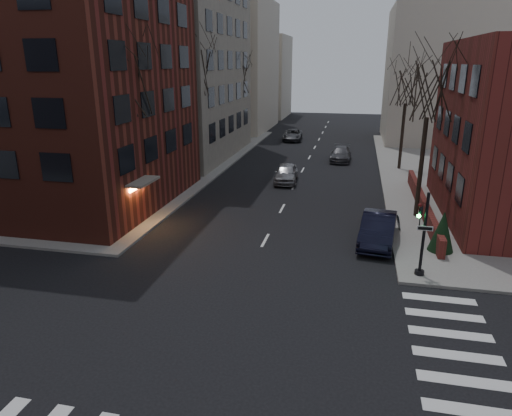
% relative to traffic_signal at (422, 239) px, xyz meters
% --- Properties ---
extents(ground, '(160.00, 160.00, 0.00)m').
position_rel_traffic_signal_xyz_m(ground, '(-7.94, -8.99, -1.91)').
color(ground, black).
rests_on(ground, ground).
extents(sidewalk_far_left, '(44.00, 44.00, 0.15)m').
position_rel_traffic_signal_xyz_m(sidewalk_far_left, '(-36.94, 21.01, -1.83)').
color(sidewalk_far_left, gray).
rests_on(sidewalk_far_left, ground).
extents(building_left_brick, '(15.00, 15.00, 18.00)m').
position_rel_traffic_signal_xyz_m(building_left_brick, '(-23.44, 7.51, 7.09)').
color(building_left_brick, maroon).
rests_on(building_left_brick, ground).
extents(building_left_tan, '(18.00, 18.00, 28.00)m').
position_rel_traffic_signal_xyz_m(building_left_tan, '(-24.94, 25.01, 12.09)').
color(building_left_tan, gray).
rests_on(building_left_tan, ground).
extents(low_wall_right, '(0.35, 16.00, 1.00)m').
position_rel_traffic_signal_xyz_m(low_wall_right, '(1.36, 10.01, -1.26)').
color(low_wall_right, maroon).
rests_on(low_wall_right, sidewalk_far_right).
extents(building_distant_la, '(14.00, 16.00, 18.00)m').
position_rel_traffic_signal_xyz_m(building_distant_la, '(-22.94, 46.01, 7.09)').
color(building_distant_la, '#BAAF9D').
rests_on(building_distant_la, ground).
extents(building_distant_ra, '(14.00, 14.00, 16.00)m').
position_rel_traffic_signal_xyz_m(building_distant_ra, '(7.06, 41.01, 6.09)').
color(building_distant_ra, '#BAAF9D').
rests_on(building_distant_ra, ground).
extents(building_distant_lb, '(10.00, 12.00, 14.00)m').
position_rel_traffic_signal_xyz_m(building_distant_lb, '(-20.94, 63.01, 5.09)').
color(building_distant_lb, '#BAAF9D').
rests_on(building_distant_lb, ground).
extents(traffic_signal, '(0.76, 0.44, 4.00)m').
position_rel_traffic_signal_xyz_m(traffic_signal, '(0.00, 0.00, 0.00)').
color(traffic_signal, black).
rests_on(traffic_signal, sidewalk_far_right).
extents(tree_left_a, '(4.18, 4.18, 10.26)m').
position_rel_traffic_signal_xyz_m(tree_left_a, '(-16.74, 5.01, 6.56)').
color(tree_left_a, '#2D231C').
rests_on(tree_left_a, sidewalk_far_left).
extents(tree_left_b, '(4.40, 4.40, 10.80)m').
position_rel_traffic_signal_xyz_m(tree_left_b, '(-16.74, 17.01, 7.00)').
color(tree_left_b, '#2D231C').
rests_on(tree_left_b, sidewalk_far_left).
extents(tree_left_c, '(3.96, 3.96, 9.72)m').
position_rel_traffic_signal_xyz_m(tree_left_c, '(-16.74, 31.01, 6.12)').
color(tree_left_c, '#2D231C').
rests_on(tree_left_c, sidewalk_far_left).
extents(tree_right_a, '(3.96, 3.96, 9.72)m').
position_rel_traffic_signal_xyz_m(tree_right_a, '(0.86, 9.01, 6.12)').
color(tree_right_a, '#2D231C').
rests_on(tree_right_a, sidewalk_far_right).
extents(tree_right_b, '(3.74, 3.74, 9.18)m').
position_rel_traffic_signal_xyz_m(tree_right_b, '(0.86, 23.01, 5.68)').
color(tree_right_b, '#2D231C').
rests_on(tree_right_b, sidewalk_far_right).
extents(streetlamp_near, '(0.36, 0.36, 6.28)m').
position_rel_traffic_signal_xyz_m(streetlamp_near, '(-16.14, 13.01, 2.33)').
color(streetlamp_near, black).
rests_on(streetlamp_near, sidewalk_far_left).
extents(streetlamp_far, '(0.36, 0.36, 6.28)m').
position_rel_traffic_signal_xyz_m(streetlamp_far, '(-16.14, 33.01, 2.33)').
color(streetlamp_far, black).
rests_on(streetlamp_far, sidewalk_far_left).
extents(parked_sedan, '(2.34, 5.29, 1.69)m').
position_rel_traffic_signal_xyz_m(parked_sedan, '(-1.74, 3.91, -1.06)').
color(parked_sedan, black).
rests_on(parked_sedan, ground).
extents(car_lane_silver, '(2.11, 4.63, 1.54)m').
position_rel_traffic_signal_xyz_m(car_lane_silver, '(-8.79, 16.25, -1.14)').
color(car_lane_silver, gray).
rests_on(car_lane_silver, ground).
extents(car_lane_gray, '(2.07, 4.89, 1.41)m').
position_rel_traffic_signal_xyz_m(car_lane_gray, '(-4.66, 25.98, -1.20)').
color(car_lane_gray, '#403F44').
rests_on(car_lane_gray, ground).
extents(car_lane_far, '(2.64, 5.15, 1.39)m').
position_rel_traffic_signal_xyz_m(car_lane_far, '(-11.21, 37.41, -1.21)').
color(car_lane_far, '#404045').
rests_on(car_lane_far, ground).
extents(sandwich_board, '(0.50, 0.63, 0.89)m').
position_rel_traffic_signal_xyz_m(sandwich_board, '(-0.64, 6.10, -1.31)').
color(sandwich_board, white).
rests_on(sandwich_board, sidewalk_far_right).
extents(evergreen_shrub, '(1.65, 1.65, 2.19)m').
position_rel_traffic_signal_xyz_m(evergreen_shrub, '(1.48, 3.23, -0.66)').
color(evergreen_shrub, black).
rests_on(evergreen_shrub, sidewalk_far_right).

